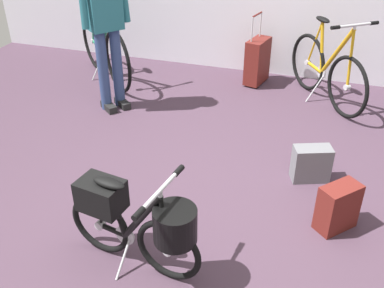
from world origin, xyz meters
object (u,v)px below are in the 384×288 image
(display_bike_right, at_px, (327,70))
(rolling_suitcase, at_px, (257,61))
(backpack_on_floor, at_px, (337,207))
(display_bike_left, at_px, (104,47))
(folding_bike_foreground, at_px, (138,221))
(visitor_near_wall, at_px, (105,13))
(handbag_on_floor, at_px, (311,164))

(display_bike_right, distance_m, rolling_suitcase, 0.84)
(rolling_suitcase, relative_size, backpack_on_floor, 2.33)
(display_bike_left, relative_size, rolling_suitcase, 1.41)
(folding_bike_foreground, height_order, visitor_near_wall, visitor_near_wall)
(display_bike_left, bearing_deg, handbag_on_floor, -28.32)
(folding_bike_foreground, xyz_separation_m, visitor_near_wall, (-1.20, 2.03, 0.64))
(folding_bike_foreground, bearing_deg, handbag_on_floor, 54.23)
(rolling_suitcase, bearing_deg, display_bike_right, -17.84)
(folding_bike_foreground, height_order, rolling_suitcase, rolling_suitcase)
(display_bike_left, height_order, visitor_near_wall, visitor_near_wall)
(display_bike_right, bearing_deg, visitor_near_wall, -158.68)
(folding_bike_foreground, relative_size, display_bike_right, 0.85)
(folding_bike_foreground, xyz_separation_m, backpack_on_floor, (1.17, 0.77, -0.20))
(display_bike_left, xyz_separation_m, rolling_suitcase, (1.77, 0.42, -0.12))
(rolling_suitcase, xyz_separation_m, backpack_on_floor, (1.03, -2.35, -0.11))
(folding_bike_foreground, bearing_deg, rolling_suitcase, 87.34)
(display_bike_left, height_order, backpack_on_floor, display_bike_left)
(display_bike_right, distance_m, backpack_on_floor, 2.12)
(folding_bike_foreground, distance_m, display_bike_left, 3.15)
(display_bike_right, relative_size, visitor_near_wall, 0.64)
(display_bike_right, relative_size, backpack_on_floor, 3.15)
(display_bike_left, distance_m, rolling_suitcase, 1.83)
(display_bike_right, height_order, rolling_suitcase, display_bike_right)
(folding_bike_foreground, relative_size, backpack_on_floor, 2.67)
(visitor_near_wall, xyz_separation_m, handbag_on_floor, (2.15, -0.72, -0.87))
(handbag_on_floor, bearing_deg, backpack_on_floor, -67.40)
(folding_bike_foreground, relative_size, handbag_on_floor, 2.82)
(rolling_suitcase, distance_m, backpack_on_floor, 2.57)
(backpack_on_floor, bearing_deg, display_bike_left, 145.42)
(display_bike_right, xyz_separation_m, backpack_on_floor, (0.23, -2.10, -0.19))
(backpack_on_floor, relative_size, handbag_on_floor, 1.06)
(display_bike_right, height_order, visitor_near_wall, visitor_near_wall)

